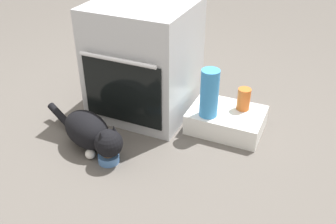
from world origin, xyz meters
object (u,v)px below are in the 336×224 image
object	(u,v)px
food_bowl	(109,157)
sauce_jar	(244,99)
pantry_cabinet	(226,120)
water_bottle	(209,93)
cat	(91,132)
oven	(144,60)
soda_can	(212,98)

from	to	relation	value
food_bowl	sauce_jar	size ratio (longest dim) A/B	0.86
pantry_cabinet	water_bottle	distance (m)	0.25
pantry_cabinet	water_bottle	bearing A→B (deg)	-136.75
sauce_jar	water_bottle	size ratio (longest dim) A/B	0.47
cat	sauce_jar	xyz separation A→B (m)	(0.73, 0.59, 0.08)
pantry_cabinet	food_bowl	bearing A→B (deg)	-130.86
sauce_jar	water_bottle	distance (m)	0.25
sauce_jar	water_bottle	bearing A→B (deg)	-138.55
oven	pantry_cabinet	distance (m)	0.65
water_bottle	food_bowl	bearing A→B (deg)	-129.68
food_bowl	water_bottle	size ratio (longest dim) A/B	0.40
oven	cat	xyz separation A→B (m)	(-0.08, -0.54, -0.24)
soda_can	water_bottle	world-z (taller)	water_bottle
food_bowl	soda_can	world-z (taller)	soda_can
food_bowl	water_bottle	world-z (taller)	water_bottle
pantry_cabinet	cat	world-z (taller)	cat
cat	sauce_jar	size ratio (longest dim) A/B	4.84
oven	soda_can	xyz separation A→B (m)	(0.47, 0.00, -0.17)
food_bowl	sauce_jar	bearing A→B (deg)	47.96
pantry_cabinet	cat	xyz separation A→B (m)	(-0.65, -0.52, 0.06)
sauce_jar	pantry_cabinet	bearing A→B (deg)	-140.81
oven	food_bowl	bearing A→B (deg)	-83.27
cat	sauce_jar	world-z (taller)	sauce_jar
soda_can	water_bottle	xyz separation A→B (m)	(0.01, -0.10, 0.09)
pantry_cabinet	cat	size ratio (longest dim) A/B	0.67
food_bowl	oven	bearing A→B (deg)	96.73
pantry_cabinet	soda_can	bearing A→B (deg)	171.75
oven	sauce_jar	distance (m)	0.68
sauce_jar	water_bottle	xyz separation A→B (m)	(-0.17, -0.15, 0.08)
water_bottle	cat	bearing A→B (deg)	-142.01
soda_can	cat	bearing A→B (deg)	-135.16
cat	water_bottle	world-z (taller)	water_bottle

